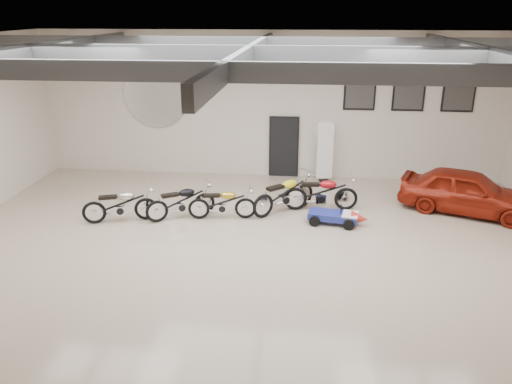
# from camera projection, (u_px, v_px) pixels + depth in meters

# --- Properties ---
(floor) EXTENTS (16.00, 12.00, 0.01)m
(floor) POSITION_uv_depth(u_px,v_px,m) (251.00, 250.00, 12.41)
(floor) COLOR tan
(floor) RESTS_ON ground
(ceiling) EXTENTS (16.00, 12.00, 0.01)m
(ceiling) POSITION_uv_depth(u_px,v_px,m) (250.00, 41.00, 10.68)
(ceiling) COLOR slate
(ceiling) RESTS_ON back_wall
(back_wall) EXTENTS (16.00, 0.02, 5.00)m
(back_wall) POSITION_uv_depth(u_px,v_px,m) (270.00, 106.00, 17.15)
(back_wall) COLOR beige
(back_wall) RESTS_ON floor
(ceiling_beams) EXTENTS (15.80, 11.80, 0.32)m
(ceiling_beams) POSITION_uv_depth(u_px,v_px,m) (250.00, 53.00, 10.77)
(ceiling_beams) COLOR #53565A
(ceiling_beams) RESTS_ON ceiling
(door) EXTENTS (0.92, 0.08, 2.10)m
(door) POSITION_uv_depth(u_px,v_px,m) (284.00, 148.00, 17.55)
(door) COLOR black
(door) RESTS_ON back_wall
(logo_plaque) EXTENTS (2.30, 0.06, 1.16)m
(logo_plaque) POSITION_uv_depth(u_px,v_px,m) (156.00, 95.00, 17.38)
(logo_plaque) COLOR silver
(logo_plaque) RESTS_ON back_wall
(poster_left) EXTENTS (1.05, 0.08, 1.35)m
(poster_left) POSITION_uv_depth(u_px,v_px,m) (360.00, 90.00, 16.61)
(poster_left) COLOR black
(poster_left) RESTS_ON back_wall
(poster_mid) EXTENTS (1.05, 0.08, 1.35)m
(poster_mid) POSITION_uv_depth(u_px,v_px,m) (409.00, 91.00, 16.46)
(poster_mid) COLOR black
(poster_mid) RESTS_ON back_wall
(poster_right) EXTENTS (1.05, 0.08, 1.35)m
(poster_right) POSITION_uv_depth(u_px,v_px,m) (459.00, 91.00, 16.31)
(poster_right) COLOR black
(poster_right) RESTS_ON back_wall
(oil_sign) EXTENTS (0.72, 0.10, 0.72)m
(oil_sign) POSITION_uv_depth(u_px,v_px,m) (325.00, 130.00, 17.19)
(oil_sign) COLOR white
(oil_sign) RESTS_ON back_wall
(banner_stand) EXTENTS (0.57, 0.30, 2.01)m
(banner_stand) POSITION_uv_depth(u_px,v_px,m) (325.00, 153.00, 17.01)
(banner_stand) COLOR white
(banner_stand) RESTS_ON floor
(motorcycle_silver) EXTENTS (2.11, 1.19, 1.05)m
(motorcycle_silver) POSITION_uv_depth(u_px,v_px,m) (120.00, 204.00, 13.89)
(motorcycle_silver) COLOR silver
(motorcycle_silver) RESTS_ON floor
(motorcycle_black) EXTENTS (2.03, 1.55, 1.04)m
(motorcycle_black) POSITION_uv_depth(u_px,v_px,m) (181.00, 201.00, 14.13)
(motorcycle_black) COLOR silver
(motorcycle_black) RESTS_ON floor
(motorcycle_gold) EXTENTS (1.95, 0.83, 0.98)m
(motorcycle_gold) POSITION_uv_depth(u_px,v_px,m) (222.00, 202.00, 14.11)
(motorcycle_gold) COLOR silver
(motorcycle_gold) RESTS_ON floor
(motorcycle_yellow) EXTENTS (2.08, 1.98, 1.14)m
(motorcycle_yellow) POSITION_uv_depth(u_px,v_px,m) (284.00, 193.00, 14.57)
(motorcycle_yellow) COLOR silver
(motorcycle_yellow) RESTS_ON floor
(motorcycle_red) EXTENTS (2.20, 0.88, 1.11)m
(motorcycle_red) POSITION_uv_depth(u_px,v_px,m) (321.00, 192.00, 14.70)
(motorcycle_red) COLOR silver
(motorcycle_red) RESTS_ON floor
(go_kart) EXTENTS (1.77, 1.02, 0.60)m
(go_kart) POSITION_uv_depth(u_px,v_px,m) (338.00, 214.00, 13.80)
(go_kart) COLOR navy
(go_kart) RESTS_ON floor
(vintage_car) EXTENTS (2.80, 4.09, 1.29)m
(vintage_car) POSITION_uv_depth(u_px,v_px,m) (467.00, 191.00, 14.50)
(vintage_car) COLOR maroon
(vintage_car) RESTS_ON floor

